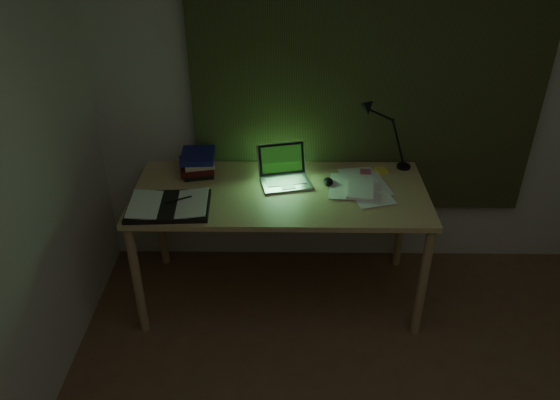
# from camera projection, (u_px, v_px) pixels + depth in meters

# --- Properties ---
(wall_back) EXTENTS (3.50, 0.00, 2.50)m
(wall_back) POSITION_uv_depth(u_px,v_px,m) (366.00, 94.00, 3.46)
(wall_back) COLOR beige
(wall_back) RESTS_ON ground
(curtain) EXTENTS (2.20, 0.06, 2.00)m
(curtain) POSITION_uv_depth(u_px,v_px,m) (369.00, 66.00, 3.32)
(curtain) COLOR #30361B
(curtain) RESTS_ON wall_back
(desk) EXTENTS (1.78, 0.78, 0.81)m
(desk) POSITION_uv_depth(u_px,v_px,m) (280.00, 245.00, 3.50)
(desk) COLOR tan
(desk) RESTS_ON floor
(laptop) EXTENTS (0.36, 0.39, 0.21)m
(laptop) POSITION_uv_depth(u_px,v_px,m) (286.00, 169.00, 3.31)
(laptop) COLOR silver
(laptop) RESTS_ON desk
(open_textbook) EXTENTS (0.48, 0.36, 0.04)m
(open_textbook) POSITION_uv_depth(u_px,v_px,m) (169.00, 205.00, 3.11)
(open_textbook) COLOR white
(open_textbook) RESTS_ON desk
(book_stack) EXTENTS (0.25, 0.28, 0.13)m
(book_stack) POSITION_uv_depth(u_px,v_px,m) (197.00, 162.00, 3.47)
(book_stack) COLOR white
(book_stack) RESTS_ON desk
(loose_papers) EXTENTS (0.38, 0.40, 0.02)m
(loose_papers) POSITION_uv_depth(u_px,v_px,m) (351.00, 188.00, 3.30)
(loose_papers) COLOR white
(loose_papers) RESTS_ON desk
(mouse) EXTENTS (0.06, 0.09, 0.03)m
(mouse) POSITION_uv_depth(u_px,v_px,m) (328.00, 182.00, 3.35)
(mouse) COLOR black
(mouse) RESTS_ON desk
(sticky_yellow) EXTENTS (0.09, 0.09, 0.01)m
(sticky_yellow) POSITION_uv_depth(u_px,v_px,m) (381.00, 170.00, 3.50)
(sticky_yellow) COLOR yellow
(sticky_yellow) RESTS_ON desk
(sticky_pink) EXTENTS (0.07, 0.07, 0.01)m
(sticky_pink) POSITION_uv_depth(u_px,v_px,m) (365.00, 172.00, 3.48)
(sticky_pink) COLOR #CD4F71
(sticky_pink) RESTS_ON desk
(desk_lamp) EXTENTS (0.35, 0.29, 0.48)m
(desk_lamp) POSITION_uv_depth(u_px,v_px,m) (408.00, 134.00, 3.42)
(desk_lamp) COLOR black
(desk_lamp) RESTS_ON desk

